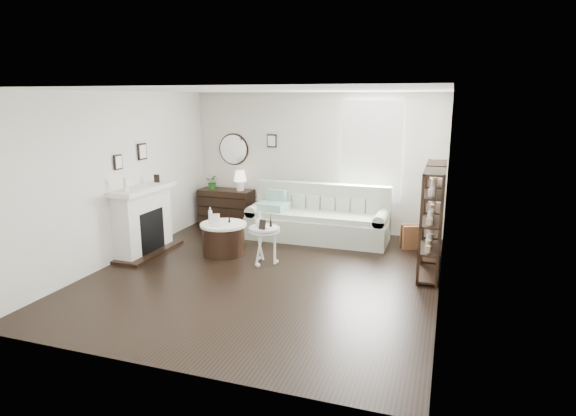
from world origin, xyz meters
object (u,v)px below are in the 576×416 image
(dresser, at_px, (227,207))
(pedestal_table, at_px, (264,230))
(sofa, at_px, (318,221))
(drum_table, at_px, (224,239))

(dresser, xyz_separation_m, pedestal_table, (1.64, -2.03, 0.18))
(sofa, xyz_separation_m, dresser, (-2.09, 0.39, 0.04))
(sofa, relative_size, pedestal_table, 4.31)
(dresser, relative_size, pedestal_table, 1.84)
(drum_table, bearing_deg, dresser, 114.29)
(dresser, height_order, pedestal_table, dresser)
(dresser, relative_size, drum_table, 1.43)
(dresser, xyz_separation_m, drum_table, (0.81, -1.80, -0.10))
(drum_table, height_order, pedestal_table, pedestal_table)
(sofa, distance_m, pedestal_table, 1.72)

